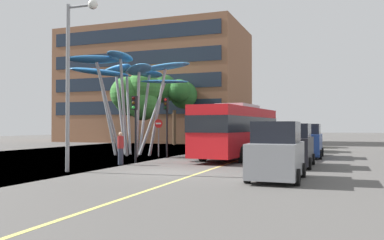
# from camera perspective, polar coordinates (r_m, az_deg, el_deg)

# --- Properties ---
(ground) EXTENTS (120.00, 240.00, 0.10)m
(ground) POSITION_cam_1_polar(r_m,az_deg,el_deg) (18.71, -5.31, -7.49)
(ground) COLOR #54514F
(red_bus) EXTENTS (3.34, 11.02, 3.52)m
(red_bus) POSITION_cam_1_polar(r_m,az_deg,el_deg) (26.26, 6.60, -1.27)
(red_bus) COLOR red
(red_bus) RESTS_ON ground
(leaf_sculpture) EXTENTS (8.96, 8.69, 7.20)m
(leaf_sculpture) POSITION_cam_1_polar(r_m,az_deg,el_deg) (29.43, -9.19, 6.43)
(leaf_sculpture) COLOR #9EA0A5
(leaf_sculpture) RESTS_ON ground
(traffic_light_kerb_near) EXTENTS (0.28, 0.42, 3.83)m
(traffic_light_kerb_near) POSITION_cam_1_polar(r_m,az_deg,el_deg) (23.08, -8.16, 0.78)
(traffic_light_kerb_near) COLOR black
(traffic_light_kerb_near) RESTS_ON ground
(traffic_light_kerb_far) EXTENTS (0.28, 0.42, 3.98)m
(traffic_light_kerb_far) POSITION_cam_1_polar(r_m,az_deg,el_deg) (26.42, -3.67, 0.78)
(traffic_light_kerb_far) COLOR black
(traffic_light_kerb_far) RESTS_ON ground
(traffic_light_island_mid) EXTENTS (0.28, 0.42, 3.69)m
(traffic_light_island_mid) POSITION_cam_1_polar(r_m,az_deg,el_deg) (31.71, 0.33, 0.14)
(traffic_light_island_mid) COLOR black
(traffic_light_island_mid) RESTS_ON ground
(traffic_light_opposite) EXTENTS (0.28, 0.42, 3.60)m
(traffic_light_opposite) POSITION_cam_1_polar(r_m,az_deg,el_deg) (38.07, 4.30, -0.13)
(traffic_light_opposite) COLOR black
(traffic_light_opposite) RESTS_ON ground
(car_parked_near) EXTENTS (1.99, 3.81, 2.28)m
(car_parked_near) POSITION_cam_1_polar(r_m,az_deg,el_deg) (15.92, 11.97, -4.63)
(car_parked_near) COLOR gray
(car_parked_near) RESTS_ON ground
(car_parked_mid) EXTENTS (1.94, 4.37, 2.24)m
(car_parked_mid) POSITION_cam_1_polar(r_m,az_deg,el_deg) (21.54, 14.32, -3.66)
(car_parked_mid) COLOR black
(car_parked_mid) RESTS_ON ground
(car_parked_far) EXTENTS (2.07, 4.36, 2.26)m
(car_parked_far) POSITION_cam_1_polar(r_m,az_deg,el_deg) (27.98, 16.03, -2.97)
(car_parked_far) COLOR navy
(car_parked_far) RESTS_ON ground
(car_side_street) EXTENTS (1.92, 4.34, 2.21)m
(car_side_street) POSITION_cam_1_polar(r_m,az_deg,el_deg) (34.50, 15.80, -2.64)
(car_side_street) COLOR #2D5138
(car_side_street) RESTS_ON ground
(car_far_side) EXTENTS (2.07, 3.91, 2.16)m
(car_far_side) POSITION_cam_1_polar(r_m,az_deg,el_deg) (41.43, 16.43, -2.37)
(car_far_side) COLOR gold
(car_far_side) RESTS_ON ground
(street_lamp) EXTENTS (1.66, 0.44, 7.82)m
(street_lamp) POSITION_cam_1_polar(r_m,az_deg,el_deg) (19.26, -16.45, 7.71)
(street_lamp) COLOR gray
(street_lamp) RESTS_ON ground
(tree_pavement_near) EXTENTS (4.64, 4.07, 7.23)m
(tree_pavement_near) POSITION_cam_1_polar(r_m,az_deg,el_deg) (37.63, -8.07, 3.38)
(tree_pavement_near) COLOR brown
(tree_pavement_near) RESTS_ON ground
(tree_pavement_far) EXTENTS (4.88, 5.12, 7.91)m
(tree_pavement_far) POSITION_cam_1_polar(r_m,az_deg,el_deg) (45.11, -2.53, 4.05)
(tree_pavement_far) COLOR brown
(tree_pavement_far) RESTS_ON ground
(pedestrian) EXTENTS (0.34, 0.34, 1.78)m
(pedestrian) POSITION_cam_1_polar(r_m,az_deg,el_deg) (22.20, -10.15, -3.99)
(pedestrian) COLOR #2D3342
(pedestrian) RESTS_ON ground
(no_entry_sign) EXTENTS (0.60, 0.12, 2.59)m
(no_entry_sign) POSITION_cam_1_polar(r_m,az_deg,el_deg) (27.42, -4.79, -1.68)
(no_entry_sign) COLOR gray
(no_entry_sign) RESTS_ON ground
(backdrop_building) EXTENTS (24.44, 13.25, 15.21)m
(backdrop_building) POSITION_cam_1_polar(r_m,az_deg,el_deg) (55.93, -5.27, 4.77)
(backdrop_building) COLOR brown
(backdrop_building) RESTS_ON ground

